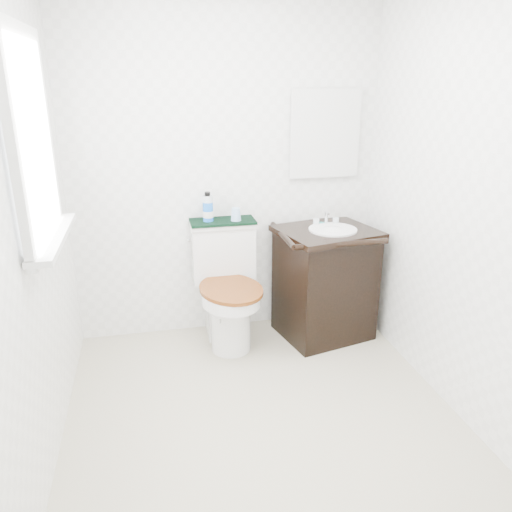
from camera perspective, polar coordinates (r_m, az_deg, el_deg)
name	(u,v)px	position (r m, az deg, el deg)	size (l,w,h in m)	color
floor	(264,420)	(2.98, 0.95, -18.20)	(2.40, 2.40, 0.00)	beige
wall_back	(226,172)	(3.58, -3.43, 9.55)	(2.40, 2.40, 0.00)	white
wall_front	(371,329)	(1.37, 13.01, -8.13)	(2.40, 2.40, 0.00)	white
wall_left	(24,229)	(2.43, -25.02, 2.85)	(2.40, 2.40, 0.00)	white
wall_right	(467,203)	(2.89, 22.95, 5.56)	(2.40, 2.40, 0.00)	white
window	(30,141)	(2.60, -24.40, 11.86)	(0.02, 0.70, 0.90)	white
mirror	(325,134)	(3.70, 7.89, 13.64)	(0.50, 0.02, 0.60)	silver
toilet	(227,293)	(3.59, -3.35, -4.19)	(0.50, 0.68, 0.86)	white
vanity	(325,280)	(3.69, 7.89, -2.77)	(0.76, 0.69, 0.92)	black
trash_bin	(231,331)	(3.55, -2.85, -8.56)	(0.22, 0.19, 0.30)	silver
towel	(223,221)	(3.54, -3.84, 3.98)	(0.46, 0.22, 0.02)	black
mouthwash_bottle	(208,208)	(3.50, -5.53, 5.50)	(0.07, 0.07, 0.21)	blue
cup	(236,214)	(3.51, -2.32, 4.79)	(0.07, 0.07, 0.09)	#91BEED
soap_bar	(321,223)	(3.68, 7.42, 3.77)	(0.07, 0.05, 0.02)	teal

